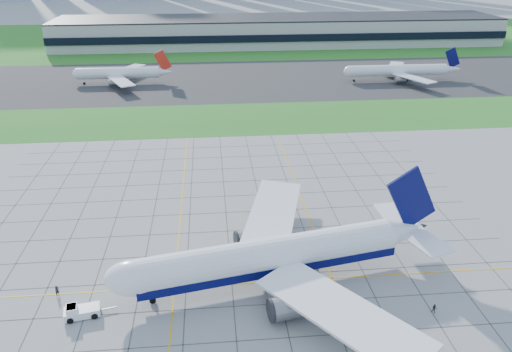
{
  "coord_description": "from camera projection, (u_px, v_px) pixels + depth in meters",
  "views": [
    {
      "loc": [
        -2.53,
        -73.59,
        54.13
      ],
      "look_at": [
        7.08,
        27.62,
        7.0
      ],
      "focal_mm": 35.0,
      "sensor_mm": 36.0,
      "label": 1
    }
  ],
  "objects": [
    {
      "name": "distant_jet_2",
      "position": [
        399.0,
        70.0,
        217.89
      ],
      "size": [
        49.5,
        42.66,
        14.08
      ],
      "color": "white",
      "rests_on": "ground"
    },
    {
      "name": "ground",
      "position": [
        231.0,
        277.0,
        89.44
      ],
      "size": [
        1400.0,
        1400.0,
        0.0
      ],
      "primitive_type": "plane",
      "color": "gray",
      "rests_on": "ground"
    },
    {
      "name": "grass_far",
      "position": [
        212.0,
        38.0,
        319.75
      ],
      "size": [
        700.0,
        145.0,
        0.04
      ],
      "primitive_type": "cube",
      "color": "#256D1F",
      "rests_on": "ground"
    },
    {
      "name": "crew_far",
      "position": [
        434.0,
        309.0,
        80.49
      ],
      "size": [
        0.96,
        0.87,
        1.63
      ],
      "primitive_type": "imported",
      "rotation": [
        0.0,
        0.0,
        -0.38
      ],
      "color": "#28261B",
      "rests_on": "ground"
    },
    {
      "name": "terminal",
      "position": [
        279.0,
        31.0,
        297.17
      ],
      "size": [
        260.0,
        43.0,
        15.8
      ],
      "color": "#B7B7B2",
      "rests_on": "ground"
    },
    {
      "name": "apron_markings",
      "position": [
        231.0,
        244.0,
        99.49
      ],
      "size": [
        120.0,
        130.0,
        0.03
      ],
      "color": "#474744",
      "rests_on": "ground"
    },
    {
      "name": "pushback_tug",
      "position": [
        80.0,
        311.0,
        79.62
      ],
      "size": [
        8.21,
        3.71,
        2.26
      ],
      "rotation": [
        0.0,
        0.0,
        0.2
      ],
      "color": "white",
      "rests_on": "ground"
    },
    {
      "name": "asphalt_taxiway",
      "position": [
        215.0,
        80.0,
        220.39
      ],
      "size": [
        700.0,
        75.0,
        0.04
      ],
      "primitive_type": "cube",
      "color": "#383838",
      "rests_on": "ground"
    },
    {
      "name": "crew_near",
      "position": [
        57.0,
        291.0,
        84.47
      ],
      "size": [
        0.83,
        0.78,
        1.91
      ],
      "primitive_type": "imported",
      "rotation": [
        0.0,
        0.0,
        0.65
      ],
      "color": "black",
      "rests_on": "ground"
    },
    {
      "name": "grass_median",
      "position": [
        218.0,
        119.0,
        170.72
      ],
      "size": [
        700.0,
        35.0,
        0.04
      ],
      "primitive_type": "cube",
      "color": "#256D1F",
      "rests_on": "ground"
    },
    {
      "name": "distant_jet_1",
      "position": [
        120.0,
        73.0,
        213.19
      ],
      "size": [
        39.54,
        42.66,
        14.08
      ],
      "color": "white",
      "rests_on": "ground"
    },
    {
      "name": "airliner",
      "position": [
        272.0,
        256.0,
        86.32
      ],
      "size": [
        59.57,
        59.78,
        18.93
      ],
      "rotation": [
        0.0,
        0.0,
        0.2
      ],
      "color": "white",
      "rests_on": "ground"
    }
  ]
}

